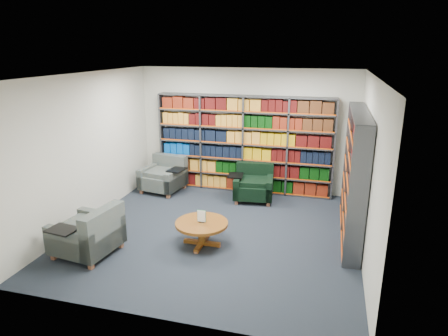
% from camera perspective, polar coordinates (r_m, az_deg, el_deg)
% --- Properties ---
extents(room_shell, '(5.02, 5.02, 2.82)m').
position_cam_1_polar(room_shell, '(6.86, -1.30, 1.39)').
color(room_shell, black).
rests_on(room_shell, ground).
extents(bookshelf_back, '(4.00, 0.28, 2.20)m').
position_cam_1_polar(bookshelf_back, '(9.13, 2.84, 3.36)').
color(bookshelf_back, '#47494F').
rests_on(bookshelf_back, ground).
extents(bookshelf_right, '(0.28, 2.50, 2.20)m').
position_cam_1_polar(bookshelf_right, '(7.28, 18.10, -1.03)').
color(bookshelf_right, '#47494F').
rests_on(bookshelf_right, ground).
extents(chair_teal_left, '(1.10, 1.00, 0.79)m').
position_cam_1_polar(chair_teal_left, '(9.46, -8.45, -1.23)').
color(chair_teal_left, '#10273F').
rests_on(chair_teal_left, ground).
extents(chair_green_right, '(1.03, 0.92, 0.76)m').
position_cam_1_polar(chair_green_right, '(8.86, 4.29, -2.45)').
color(chair_green_right, black).
rests_on(chair_green_right, ground).
extents(chair_teal_front, '(1.01, 1.12, 0.82)m').
position_cam_1_polar(chair_teal_front, '(6.84, -18.51, -9.15)').
color(chair_teal_front, '#10273F').
rests_on(chair_teal_front, ground).
extents(coffee_table, '(0.89, 0.89, 0.63)m').
position_cam_1_polar(coffee_table, '(6.79, -3.21, -8.39)').
color(coffee_table, brown).
rests_on(coffee_table, ground).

